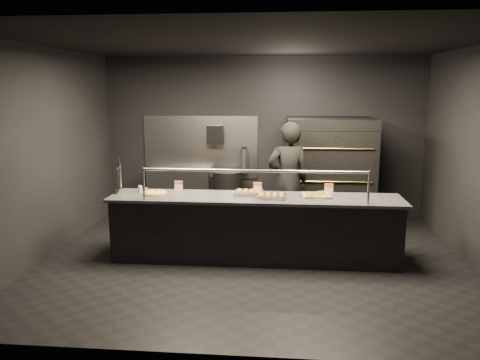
{
  "coord_description": "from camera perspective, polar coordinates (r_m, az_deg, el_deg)",
  "views": [
    {
      "loc": [
        0.36,
        -6.38,
        2.4
      ],
      "look_at": [
        -0.23,
        0.2,
        1.11
      ],
      "focal_mm": 35.0,
      "sensor_mm": 36.0,
      "label": 1
    }
  ],
  "objects": [
    {
      "name": "tent_cards",
      "position": [
        6.82,
        1.76,
        -0.89
      ],
      "size": [
        2.32,
        0.04,
        0.15
      ],
      "color": "white",
      "rests_on": "service_counter"
    },
    {
      "name": "condiment_jar",
      "position": [
        7.0,
        -11.87,
        -1.08
      ],
      "size": [
        0.14,
        0.05,
        0.09
      ],
      "color": "silver",
      "rests_on": "service_counter"
    },
    {
      "name": "round_pizza",
      "position": [
        6.82,
        -10.39,
        -1.57
      ],
      "size": [
        0.41,
        0.41,
        0.03
      ],
      "color": "silver",
      "rests_on": "service_counter"
    },
    {
      "name": "worker",
      "position": [
        7.59,
        5.82,
        -0.08
      ],
      "size": [
        0.79,
        0.62,
        1.9
      ],
      "primitive_type": "imported",
      "rotation": [
        0.0,
        0.0,
        3.4
      ],
      "color": "black",
      "rests_on": "ground"
    },
    {
      "name": "slider_tray_a",
      "position": [
        6.71,
        1.07,
        -1.53
      ],
      "size": [
        0.42,
        0.31,
        0.07
      ],
      "color": "silver",
      "rests_on": "service_counter"
    },
    {
      "name": "beer_tap",
      "position": [
        6.94,
        -14.41,
        -0.35
      ],
      "size": [
        0.14,
        0.2,
        0.54
      ],
      "color": "silver",
      "rests_on": "service_counter"
    },
    {
      "name": "trash_bin",
      "position": [
        8.78,
        -1.53,
        -1.82
      ],
      "size": [
        0.54,
        0.54,
        0.9
      ],
      "primitive_type": "cylinder",
      "color": "black",
      "rests_on": "ground"
    },
    {
      "name": "service_counter",
      "position": [
        6.68,
        1.82,
        -5.85
      ],
      "size": [
        4.1,
        0.78,
        1.37
      ],
      "color": "black",
      "rests_on": "ground"
    },
    {
      "name": "pizza_oven",
      "position": [
        8.45,
        10.76,
        1.05
      ],
      "size": [
        1.5,
        1.23,
        1.91
      ],
      "color": "black",
      "rests_on": "ground"
    },
    {
      "name": "towel_dispenser",
      "position": [
        8.9,
        -3.05,
        5.52
      ],
      "size": [
        0.3,
        0.2,
        0.35
      ],
      "primitive_type": "cube",
      "color": "black",
      "rests_on": "room"
    },
    {
      "name": "room",
      "position": [
        6.5,
        1.7,
        3.01
      ],
      "size": [
        6.04,
        6.0,
        3.0
      ],
      "color": "black",
      "rests_on": "ground"
    },
    {
      "name": "slider_tray_b",
      "position": [
        6.5,
        3.84,
        -1.97
      ],
      "size": [
        0.46,
        0.38,
        0.06
      ],
      "color": "silver",
      "rests_on": "service_counter"
    },
    {
      "name": "fire_extinguisher",
      "position": [
        8.91,
        0.49,
        2.37
      ],
      "size": [
        0.14,
        0.14,
        0.51
      ],
      "color": "#B2B2B7",
      "rests_on": "room"
    },
    {
      "name": "square_pizza",
      "position": [
        6.63,
        9.24,
        -1.87
      ],
      "size": [
        0.48,
        0.48,
        0.05
      ],
      "color": "silver",
      "rests_on": "service_counter"
    },
    {
      "name": "prep_shelf",
      "position": [
        9.13,
        -7.4,
        -1.41
      ],
      "size": [
        1.2,
        0.35,
        0.9
      ],
      "primitive_type": "cube",
      "color": "#99999E",
      "rests_on": "ground"
    }
  ]
}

